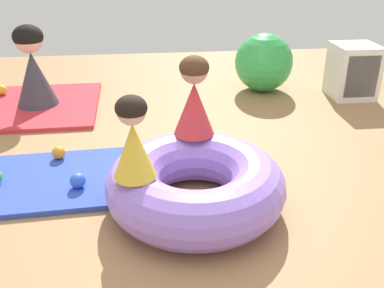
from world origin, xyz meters
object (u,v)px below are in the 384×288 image
(adult_seated, at_px, (33,67))
(storage_cube, at_px, (354,72))
(play_ball_blue, at_px, (78,180))
(play_ball_orange, at_px, (59,153))
(child_in_yellow, at_px, (133,138))
(play_ball_yellow, at_px, (2,90))
(exercise_ball_large, at_px, (264,62))
(inflatable_cushion, at_px, (196,184))
(child_in_red, at_px, (194,97))

(adult_seated, height_order, storage_cube, adult_seated)
(play_ball_blue, relative_size, play_ball_orange, 1.06)
(child_in_yellow, distance_m, play_ball_blue, 0.76)
(child_in_yellow, height_order, play_ball_yellow, child_in_yellow)
(exercise_ball_large, bearing_deg, adult_seated, -173.00)
(inflatable_cushion, bearing_deg, play_ball_yellow, 128.25)
(inflatable_cushion, xyz_separation_m, storage_cube, (1.92, 1.92, 0.11))
(play_ball_orange, bearing_deg, storage_cube, 22.63)
(child_in_yellow, relative_size, play_ball_orange, 4.79)
(adult_seated, height_order, play_ball_yellow, adult_seated)
(adult_seated, relative_size, exercise_ball_large, 1.24)
(play_ball_blue, height_order, play_ball_yellow, play_ball_yellow)
(child_in_red, height_order, child_in_yellow, child_in_red)
(play_ball_yellow, bearing_deg, play_ball_orange, -61.79)
(play_ball_orange, height_order, storage_cube, storage_cube)
(play_ball_yellow, relative_size, exercise_ball_large, 0.17)
(play_ball_yellow, relative_size, storage_cube, 0.19)
(adult_seated, distance_m, play_ball_blue, 1.82)
(child_in_yellow, bearing_deg, exercise_ball_large, 140.88)
(play_ball_blue, bearing_deg, child_in_yellow, -46.37)
(play_ball_orange, xyz_separation_m, storage_cube, (2.88, 1.20, 0.19))
(storage_cube, bearing_deg, play_ball_yellow, 174.17)
(inflatable_cushion, bearing_deg, play_ball_orange, 143.37)
(inflatable_cushion, xyz_separation_m, play_ball_blue, (-0.77, 0.27, -0.08))
(adult_seated, height_order, exercise_ball_large, adult_seated)
(child_in_yellow, distance_m, exercise_ball_large, 2.79)
(play_ball_orange, bearing_deg, exercise_ball_large, 37.60)
(play_ball_orange, height_order, play_ball_yellow, play_ball_yellow)
(adult_seated, xyz_separation_m, play_ball_yellow, (-0.45, 0.34, -0.33))
(play_ball_blue, relative_size, play_ball_yellow, 0.99)
(child_in_red, relative_size, play_ball_orange, 5.41)
(child_in_yellow, height_order, exercise_ball_large, child_in_yellow)
(adult_seated, height_order, play_ball_blue, adult_seated)
(inflatable_cushion, relative_size, adult_seated, 1.42)
(inflatable_cushion, height_order, adult_seated, adult_seated)
(child_in_red, relative_size, storage_cube, 0.97)
(child_in_yellow, height_order, play_ball_blue, child_in_yellow)
(child_in_red, relative_size, exercise_ball_large, 0.85)
(child_in_yellow, relative_size, play_ball_blue, 4.53)
(child_in_yellow, height_order, play_ball_orange, child_in_yellow)
(inflatable_cushion, relative_size, play_ball_blue, 10.59)
(child_in_yellow, height_order, storage_cube, child_in_yellow)
(child_in_red, bearing_deg, play_ball_yellow, -141.81)
(exercise_ball_large, distance_m, storage_cube, 0.95)
(exercise_ball_large, bearing_deg, inflatable_cushion, -114.55)
(child_in_yellow, bearing_deg, child_in_red, 134.70)
(play_ball_blue, relative_size, exercise_ball_large, 0.17)
(child_in_yellow, height_order, adult_seated, adult_seated)
(play_ball_orange, xyz_separation_m, play_ball_yellow, (-0.85, 1.58, 0.00))
(play_ball_yellow, bearing_deg, storage_cube, -5.83)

